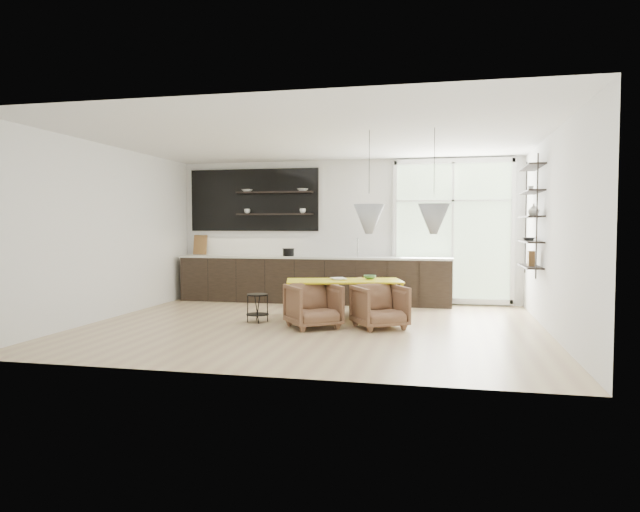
{
  "coord_description": "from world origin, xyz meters",
  "views": [
    {
      "loc": [
        2.0,
        -8.53,
        1.55
      ],
      "look_at": [
        -0.0,
        0.6,
        1.06
      ],
      "focal_mm": 32.0,
      "sensor_mm": 36.0,
      "label": 1
    }
  ],
  "objects_px": {
    "armchair_back_right": "(374,296)",
    "armchair_front_right": "(380,307)",
    "armchair_back_left": "(319,299)",
    "dining_table": "(344,283)",
    "wire_stool": "(258,304)",
    "armchair_front_left": "(313,306)"
  },
  "relations": [
    {
      "from": "armchair_back_right",
      "to": "wire_stool",
      "type": "height_order",
      "value": "armchair_back_right"
    },
    {
      "from": "armchair_back_right",
      "to": "armchair_front_right",
      "type": "xyz_separation_m",
      "value": [
        0.26,
        -1.32,
        0.01
      ]
    },
    {
      "from": "armchair_front_right",
      "to": "armchair_front_left",
      "type": "bearing_deg",
      "value": 158.58
    },
    {
      "from": "armchair_back_left",
      "to": "armchair_front_right",
      "type": "height_order",
      "value": "armchair_front_right"
    },
    {
      "from": "armchair_back_left",
      "to": "armchair_front_right",
      "type": "relative_size",
      "value": 0.9
    },
    {
      "from": "armchair_back_right",
      "to": "armchair_front_right",
      "type": "bearing_deg",
      "value": 106.66
    },
    {
      "from": "dining_table",
      "to": "armchair_front_left",
      "type": "height_order",
      "value": "armchair_front_left"
    },
    {
      "from": "dining_table",
      "to": "armchair_front_right",
      "type": "bearing_deg",
      "value": -53.87
    },
    {
      "from": "dining_table",
      "to": "armchair_back_left",
      "type": "xyz_separation_m",
      "value": [
        -0.52,
        0.46,
        -0.33
      ]
    },
    {
      "from": "armchair_front_left",
      "to": "wire_stool",
      "type": "xyz_separation_m",
      "value": [
        -1.0,
        0.31,
        -0.05
      ]
    },
    {
      "from": "dining_table",
      "to": "armchair_back_left",
      "type": "distance_m",
      "value": 0.77
    },
    {
      "from": "armchair_front_left",
      "to": "armchair_front_right",
      "type": "bearing_deg",
      "value": -25.91
    },
    {
      "from": "armchair_front_left",
      "to": "armchair_front_right",
      "type": "distance_m",
      "value": 1.01
    },
    {
      "from": "armchair_back_left",
      "to": "armchair_back_right",
      "type": "relative_size",
      "value": 0.91
    },
    {
      "from": "dining_table",
      "to": "armchair_back_left",
      "type": "bearing_deg",
      "value": 123.79
    },
    {
      "from": "dining_table",
      "to": "armchair_back_right",
      "type": "xyz_separation_m",
      "value": [
        0.39,
        0.8,
        -0.3
      ]
    },
    {
      "from": "armchair_back_left",
      "to": "wire_stool",
      "type": "xyz_separation_m",
      "value": [
        -0.82,
        -0.85,
        -0.0
      ]
    },
    {
      "from": "armchair_front_left",
      "to": "armchair_back_right",
      "type": "bearing_deg",
      "value": 28.17
    },
    {
      "from": "armchair_front_left",
      "to": "armchair_back_left",
      "type": "bearing_deg",
      "value": 63.04
    },
    {
      "from": "armchair_back_right",
      "to": "armchair_front_left",
      "type": "height_order",
      "value": "armchair_front_left"
    },
    {
      "from": "armchair_front_left",
      "to": "armchair_front_right",
      "type": "relative_size",
      "value": 1.02
    },
    {
      "from": "dining_table",
      "to": "armchair_back_right",
      "type": "relative_size",
      "value": 2.8
    }
  ]
}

